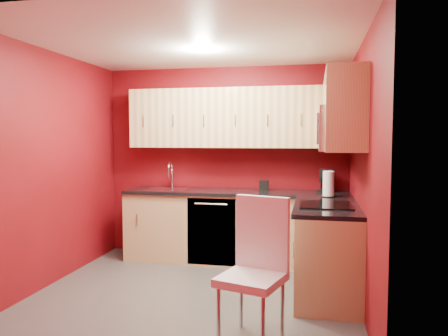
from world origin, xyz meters
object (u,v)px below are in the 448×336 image
(paper_towel, at_px, (328,184))
(dining_chair, at_px, (251,271))
(coffee_maker, at_px, (326,181))
(napkin_holder, at_px, (264,185))
(microwave, at_px, (339,129))
(sink, at_px, (168,186))

(paper_towel, bearing_deg, dining_chair, -109.38)
(coffee_maker, xyz_separation_m, paper_towel, (0.02, -0.43, 0.01))
(coffee_maker, bearing_deg, dining_chair, -89.77)
(coffee_maker, height_order, napkin_holder, coffee_maker)
(microwave, height_order, coffee_maker, microwave)
(paper_towel, height_order, dining_chair, paper_towel)
(coffee_maker, bearing_deg, paper_towel, -71.85)
(microwave, xyz_separation_m, coffee_maker, (-0.09, 1.08, -0.61))
(coffee_maker, bearing_deg, napkin_holder, -167.18)
(napkin_holder, relative_size, dining_chair, 0.11)
(sink, height_order, coffee_maker, sink)
(sink, bearing_deg, microwave, -25.60)
(sink, bearing_deg, coffee_maker, 2.23)
(microwave, distance_m, sink, 2.43)
(microwave, bearing_deg, coffee_maker, 94.86)
(microwave, xyz_separation_m, napkin_holder, (-0.85, 1.12, -0.69))
(microwave, distance_m, coffee_maker, 1.24)
(coffee_maker, bearing_deg, sink, -162.23)
(paper_towel, bearing_deg, sink, 170.10)
(microwave, relative_size, dining_chair, 0.68)
(coffee_maker, distance_m, napkin_holder, 0.76)
(microwave, bearing_deg, sink, 154.40)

